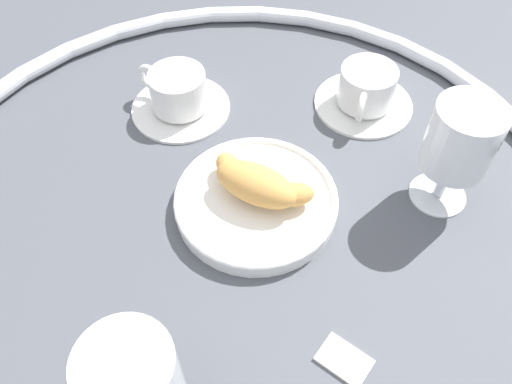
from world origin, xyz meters
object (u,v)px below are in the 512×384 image
Objects in this scene: pastry_plate at (256,201)px; juice_glass_left at (134,384)px; coffee_cup_near at (178,95)px; croissant_large at (257,183)px; juice_glass_right at (460,143)px; sugar_packet at (344,359)px; coffee_cup_far at (366,91)px.

pastry_plate is 0.27m from juice_glass_left.
croissant_large is at bearing -53.54° from coffee_cup_near.
juice_glass_right is 2.80× the size of sugar_packet.
croissant_large is at bearing -171.97° from juice_glass_right.
coffee_cup_near is at bearing 125.67° from pastry_plate.
pastry_plate is at bearing -126.19° from coffee_cup_far.
coffee_cup_far is 0.19m from juice_glass_right.
juice_glass_left and juice_glass_right have the same top height.
pastry_plate is at bearing 72.30° from juice_glass_left.
sugar_packet is at bearing -61.98° from croissant_large.
coffee_cup_far is at bearing 53.64° from croissant_large.
juice_glass_left is at bearing -116.46° from coffee_cup_far.
juice_glass_left is 2.80× the size of sugar_packet.
pastry_plate is 3.85× the size of sugar_packet.
juice_glass_right reaches higher than croissant_large.
coffee_cup_near is at bearing 158.87° from juice_glass_right.
pastry_plate is 1.41× the size of coffee_cup_far.
croissant_large is (0.00, 0.00, 0.03)m from pastry_plate.
juice_glass_right reaches higher than coffee_cup_far.
sugar_packet is at bearing -119.28° from juice_glass_right.
pastry_plate is 0.23m from coffee_cup_far.
sugar_packet is (-0.12, -0.21, -0.09)m from juice_glass_right.
croissant_large is 0.23m from coffee_cup_far.
pastry_plate is 0.20m from sugar_packet.
juice_glass_right reaches higher than coffee_cup_near.
juice_glass_left is at bearing -84.57° from coffee_cup_near.
coffee_cup_far is (0.14, 0.18, -0.02)m from croissant_large.
juice_glass_right is at bearing 93.65° from sugar_packet.
coffee_cup_near reaches higher than pastry_plate.
juice_glass_right reaches higher than sugar_packet.
sugar_packet is (0.10, -0.18, -0.01)m from pastry_plate.
pastry_plate is 0.20m from coffee_cup_near.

